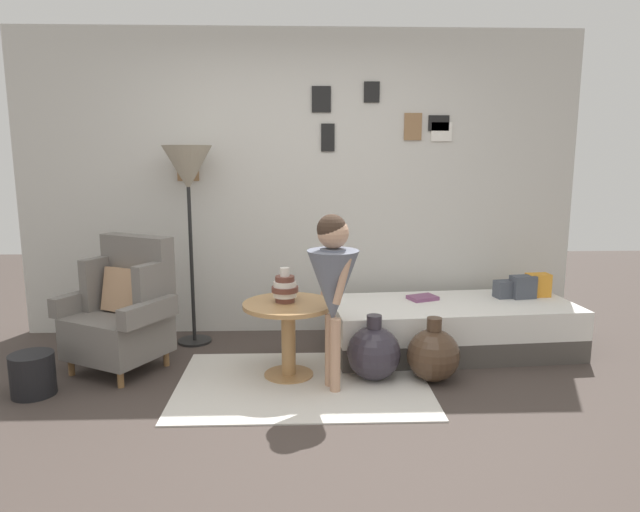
{
  "coord_description": "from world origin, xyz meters",
  "views": [
    {
      "loc": [
        0.01,
        -2.97,
        1.55
      ],
      "look_at": [
        0.15,
        0.95,
        0.85
      ],
      "focal_mm": 31.52,
      "sensor_mm": 36.0,
      "label": 1
    }
  ],
  "objects_px": {
    "demijohn_near": "(374,353)",
    "demijohn_far": "(433,355)",
    "daybed": "(452,327)",
    "side_table": "(288,323)",
    "person_child": "(333,279)",
    "floor_lamp": "(188,175)",
    "armchair": "(124,310)",
    "vase_striped": "(285,288)",
    "magazine_basket": "(33,374)",
    "book_on_daybed": "(423,298)"
  },
  "relations": [
    {
      "from": "demijohn_near",
      "to": "floor_lamp",
      "type": "bearing_deg",
      "value": 148.99
    },
    {
      "from": "book_on_daybed",
      "to": "floor_lamp",
      "type": "bearing_deg",
      "value": 174.48
    },
    {
      "from": "book_on_daybed",
      "to": "side_table",
      "type": "bearing_deg",
      "value": -151.23
    },
    {
      "from": "vase_striped",
      "to": "floor_lamp",
      "type": "xyz_separation_m",
      "value": [
        -0.79,
        0.75,
        0.76
      ]
    },
    {
      "from": "magazine_basket",
      "to": "daybed",
      "type": "bearing_deg",
      "value": 13.98
    },
    {
      "from": "daybed",
      "to": "magazine_basket",
      "type": "distance_m",
      "value": 3.06
    },
    {
      "from": "side_table",
      "to": "vase_striped",
      "type": "relative_size",
      "value": 2.6
    },
    {
      "from": "side_table",
      "to": "demijohn_far",
      "type": "distance_m",
      "value": 1.03
    },
    {
      "from": "daybed",
      "to": "person_child",
      "type": "bearing_deg",
      "value": -144.22
    },
    {
      "from": "daybed",
      "to": "side_table",
      "type": "relative_size",
      "value": 3.08
    },
    {
      "from": "side_table",
      "to": "floor_lamp",
      "type": "height_order",
      "value": "floor_lamp"
    },
    {
      "from": "demijohn_far",
      "to": "floor_lamp",
      "type": "bearing_deg",
      "value": 154.01
    },
    {
      "from": "vase_striped",
      "to": "demijohn_far",
      "type": "distance_m",
      "value": 1.13
    },
    {
      "from": "book_on_daybed",
      "to": "armchair",
      "type": "bearing_deg",
      "value": -170.66
    },
    {
      "from": "armchair",
      "to": "demijohn_far",
      "type": "xyz_separation_m",
      "value": [
        2.21,
        -0.33,
        -0.25
      ]
    },
    {
      "from": "armchair",
      "to": "demijohn_near",
      "type": "relative_size",
      "value": 2.09
    },
    {
      "from": "book_on_daybed",
      "to": "magazine_basket",
      "type": "xyz_separation_m",
      "value": [
        -2.75,
        -0.85,
        -0.28
      ]
    },
    {
      "from": "demijohn_near",
      "to": "demijohn_far",
      "type": "relative_size",
      "value": 1.02
    },
    {
      "from": "person_child",
      "to": "book_on_daybed",
      "type": "height_order",
      "value": "person_child"
    },
    {
      "from": "vase_striped",
      "to": "floor_lamp",
      "type": "height_order",
      "value": "floor_lamp"
    },
    {
      "from": "floor_lamp",
      "to": "person_child",
      "type": "distance_m",
      "value": 1.63
    },
    {
      "from": "daybed",
      "to": "demijohn_far",
      "type": "distance_m",
      "value": 0.66
    },
    {
      "from": "floor_lamp",
      "to": "magazine_basket",
      "type": "distance_m",
      "value": 1.84
    },
    {
      "from": "side_table",
      "to": "demijohn_far",
      "type": "xyz_separation_m",
      "value": [
        1.01,
        -0.11,
        -0.21
      ]
    },
    {
      "from": "person_child",
      "to": "magazine_basket",
      "type": "bearing_deg",
      "value": -179.45
    },
    {
      "from": "magazine_basket",
      "to": "armchair",
      "type": "bearing_deg",
      "value": 45.35
    },
    {
      "from": "demijohn_far",
      "to": "person_child",
      "type": "bearing_deg",
      "value": -169.99
    },
    {
      "from": "floor_lamp",
      "to": "magazine_basket",
      "type": "xyz_separation_m",
      "value": [
        -0.86,
        -1.03,
        -1.26
      ]
    },
    {
      "from": "floor_lamp",
      "to": "book_on_daybed",
      "type": "height_order",
      "value": "floor_lamp"
    },
    {
      "from": "armchair",
      "to": "book_on_daybed",
      "type": "relative_size",
      "value": 4.41
    },
    {
      "from": "vase_striped",
      "to": "person_child",
      "type": "relative_size",
      "value": 0.21
    },
    {
      "from": "armchair",
      "to": "demijohn_far",
      "type": "distance_m",
      "value": 2.25
    },
    {
      "from": "armchair",
      "to": "demijohn_near",
      "type": "bearing_deg",
      "value": -9.07
    },
    {
      "from": "vase_striped",
      "to": "demijohn_near",
      "type": "height_order",
      "value": "vase_striped"
    },
    {
      "from": "person_child",
      "to": "floor_lamp",
      "type": "bearing_deg",
      "value": 137.65
    },
    {
      "from": "armchair",
      "to": "vase_striped",
      "type": "relative_size",
      "value": 3.97
    },
    {
      "from": "armchair",
      "to": "vase_striped",
      "type": "bearing_deg",
      "value": -9.12
    },
    {
      "from": "armchair",
      "to": "side_table",
      "type": "bearing_deg",
      "value": -10.15
    },
    {
      "from": "side_table",
      "to": "vase_striped",
      "type": "xyz_separation_m",
      "value": [
        -0.02,
        0.03,
        0.24
      ]
    },
    {
      "from": "demijohn_far",
      "to": "side_table",
      "type": "bearing_deg",
      "value": 173.66
    },
    {
      "from": "side_table",
      "to": "magazine_basket",
      "type": "distance_m",
      "value": 1.71
    },
    {
      "from": "armchair",
      "to": "demijohn_far",
      "type": "relative_size",
      "value": 2.14
    },
    {
      "from": "armchair",
      "to": "daybed",
      "type": "distance_m",
      "value": 2.53
    },
    {
      "from": "demijohn_far",
      "to": "magazine_basket",
      "type": "distance_m",
      "value": 2.68
    },
    {
      "from": "vase_striped",
      "to": "book_on_daybed",
      "type": "bearing_deg",
      "value": 27.24
    },
    {
      "from": "book_on_daybed",
      "to": "magazine_basket",
      "type": "height_order",
      "value": "book_on_daybed"
    },
    {
      "from": "armchair",
      "to": "person_child",
      "type": "height_order",
      "value": "person_child"
    },
    {
      "from": "daybed",
      "to": "side_table",
      "type": "bearing_deg",
      "value": -159.56
    },
    {
      "from": "vase_striped",
      "to": "demijohn_near",
      "type": "relative_size",
      "value": 0.53
    },
    {
      "from": "person_child",
      "to": "armchair",
      "type": "bearing_deg",
      "value": 163.25
    }
  ]
}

